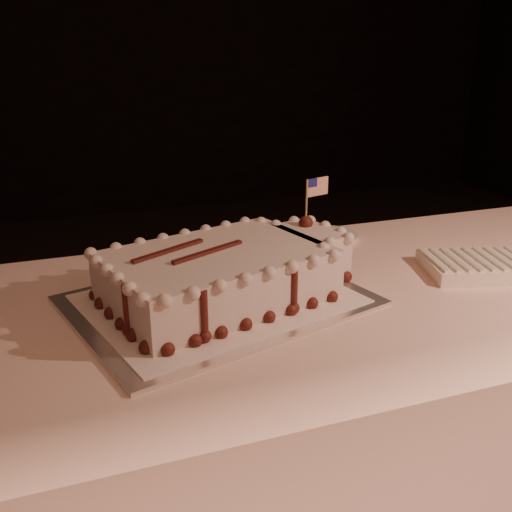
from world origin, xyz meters
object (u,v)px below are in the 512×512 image
object	(u,v)px
side_plate	(328,236)
sheet_cake	(230,272)
banquet_table	(362,429)
napkin_stack	(477,266)
cake_board	(218,301)

from	to	relation	value
side_plate	sheet_cake	bearing A→B (deg)	-142.13
banquet_table	napkin_stack	distance (m)	0.47
banquet_table	napkin_stack	xyz separation A→B (m)	(0.26, -0.02, 0.39)
cake_board	sheet_cake	distance (m)	0.06
sheet_cake	side_plate	size ratio (longest dim) A/B	3.42
banquet_table	napkin_stack	bearing A→B (deg)	-4.10
napkin_stack	sheet_cake	bearing A→B (deg)	174.73
napkin_stack	cake_board	bearing A→B (deg)	175.75
sheet_cake	napkin_stack	distance (m)	0.57
cake_board	side_plate	bearing A→B (deg)	21.18
banquet_table	napkin_stack	world-z (taller)	napkin_stack
banquet_table	sheet_cake	distance (m)	0.53
cake_board	napkin_stack	bearing A→B (deg)	-19.63
cake_board	sheet_cake	world-z (taller)	sheet_cake
side_plate	napkin_stack	bearing A→B (deg)	-57.50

